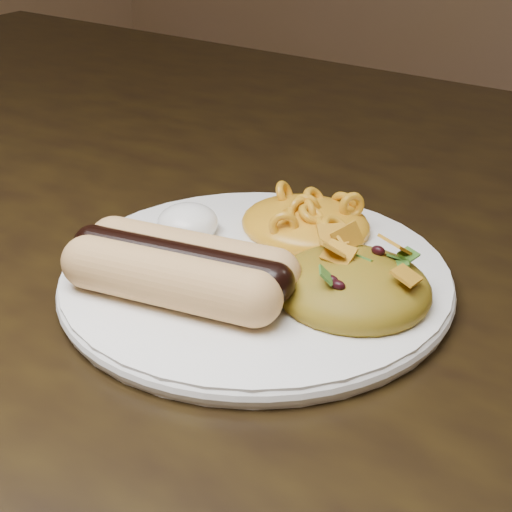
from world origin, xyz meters
The scene contains 6 objects.
table centered at (0.00, 0.00, 0.66)m, with size 1.60×0.90×0.75m.
plate centered at (0.07, -0.10, 0.76)m, with size 0.25×0.25×0.01m, color white.
hotdog centered at (0.05, -0.15, 0.78)m, with size 0.13×0.09×0.03m.
mac_and_cheese centered at (0.07, -0.03, 0.78)m, with size 0.10×0.09×0.04m, color gold.
sour_cream centered at (0.00, -0.08, 0.78)m, with size 0.04×0.04×0.03m, color white.
taco_salad centered at (0.14, -0.09, 0.78)m, with size 0.10×0.09×0.04m.
Camera 1 is at (0.32, -0.46, 1.01)m, focal length 55.00 mm.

